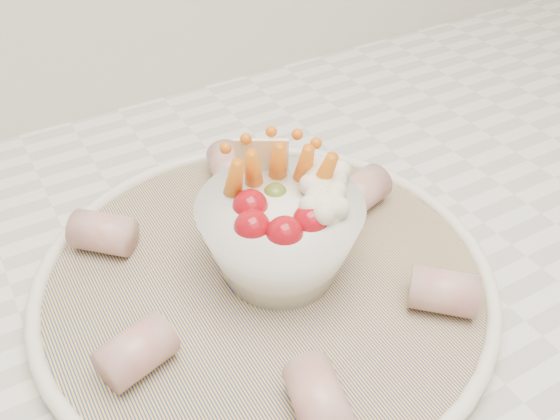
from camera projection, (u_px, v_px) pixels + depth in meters
serving_platter at (265, 279)px, 0.51m from camera, size 0.37×0.37×0.02m
veggie_bowl at (282, 230)px, 0.48m from camera, size 0.13×0.13×0.11m
cured_meat_rolls at (264, 260)px, 0.49m from camera, size 0.29×0.31×0.03m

